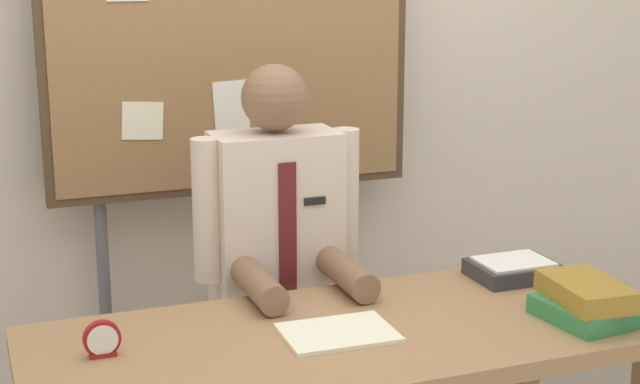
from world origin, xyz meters
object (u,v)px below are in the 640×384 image
Objects in this scene: book_stack at (585,301)px; paper_tray at (513,269)px; open_notebook at (338,333)px; person at (278,293)px; bulletin_board at (232,48)px; desk_clock at (102,341)px; desk at (342,362)px.

paper_tray is (0.01, 0.38, -0.03)m from book_stack.
person is at bearing 87.96° from open_notebook.
paper_tray is (0.69, 0.24, 0.02)m from open_notebook.
bulletin_board is 6.62× the size of open_notebook.
desk_clock is at bearing -122.84° from bulletin_board.
desk_clock is (-0.63, -0.98, -0.63)m from bulletin_board.
desk is at bearing 165.94° from book_stack.
desk is 6.05× the size of book_stack.
person is at bearing -89.97° from bulletin_board.
desk_clock is 1.31m from paper_tray.
desk_clock is (-0.63, -0.49, 0.12)m from person.
open_notebook is at bearing -92.04° from person.
desk is 0.87× the size of bulletin_board.
desk_clock reaches higher than paper_tray.
person is 0.98m from book_stack.
person is 0.76m from paper_tray.
desk is 1.29m from bulletin_board.
person is 4.68× the size of open_notebook.
open_notebook is (-0.02, -0.57, 0.08)m from person.
open_notebook is at bearing -135.52° from desk.
desk is 0.72m from paper_tray.
paper_tray is at bearing 88.15° from book_stack.
desk_clock is at bearing -173.23° from paper_tray.
bulletin_board is 1.25m from open_notebook.
book_stack is 1.31m from desk_clock.
person is 0.81m from desk_clock.
open_notebook is (-0.02, -1.06, -0.67)m from bulletin_board.
paper_tray is (1.30, 0.15, -0.01)m from desk_clock.
desk is 5.73× the size of open_notebook.
paper_tray is at bearing 19.05° from open_notebook.
book_stack is at bearing -91.85° from paper_tray.
desk is 0.65m from desk_clock.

